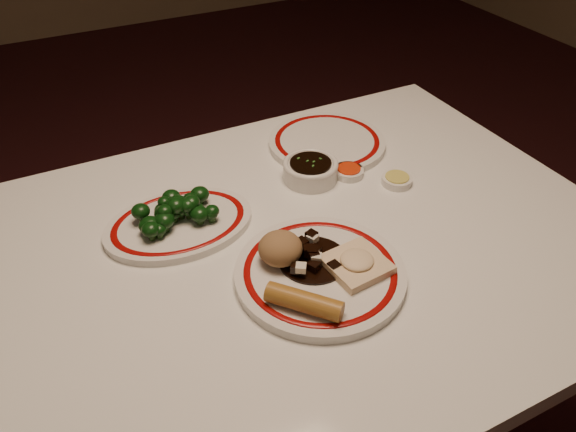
% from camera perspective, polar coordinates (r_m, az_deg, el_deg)
% --- Properties ---
extents(dining_table, '(1.20, 0.90, 0.75)m').
position_cam_1_polar(dining_table, '(1.10, 1.17, -6.11)').
color(dining_table, white).
rests_on(dining_table, ground).
extents(main_plate, '(0.35, 0.35, 0.02)m').
position_cam_1_polar(main_plate, '(0.96, 3.27, -5.82)').
color(main_plate, silver).
rests_on(main_plate, dining_table).
extents(rice_mound, '(0.08, 0.08, 0.05)m').
position_cam_1_polar(rice_mound, '(0.95, -0.78, -3.31)').
color(rice_mound, '#936C45').
rests_on(rice_mound, main_plate).
extents(spring_roll, '(0.11, 0.11, 0.03)m').
position_cam_1_polar(spring_roll, '(0.88, 1.64, -8.69)').
color(spring_roll, '#9F6C27').
rests_on(spring_roll, main_plate).
extents(fried_wonton, '(0.10, 0.10, 0.03)m').
position_cam_1_polar(fried_wonton, '(0.95, 6.99, -4.79)').
color(fried_wonton, beige).
rests_on(fried_wonton, main_plate).
extents(stirfry_heap, '(0.12, 0.12, 0.03)m').
position_cam_1_polar(stirfry_heap, '(0.96, 2.44, -4.13)').
color(stirfry_heap, black).
rests_on(stirfry_heap, main_plate).
extents(broccoli_plate, '(0.29, 0.25, 0.02)m').
position_cam_1_polar(broccoli_plate, '(1.08, -11.02, -0.76)').
color(broccoli_plate, silver).
rests_on(broccoli_plate, dining_table).
extents(broccoli_pile, '(0.15, 0.11, 0.05)m').
position_cam_1_polar(broccoli_pile, '(1.06, -11.32, 0.53)').
color(broccoli_pile, '#23471C').
rests_on(broccoli_pile, broccoli_plate).
extents(soy_bowl, '(0.11, 0.11, 0.04)m').
position_cam_1_polar(soy_bowl, '(1.19, 2.29, 4.58)').
color(soy_bowl, silver).
rests_on(soy_bowl, dining_table).
extents(sweet_sour_dish, '(0.06, 0.06, 0.02)m').
position_cam_1_polar(sweet_sour_dish, '(1.21, 6.18, 4.48)').
color(sweet_sour_dish, silver).
rests_on(sweet_sour_dish, dining_table).
extents(mustard_dish, '(0.06, 0.06, 0.02)m').
position_cam_1_polar(mustard_dish, '(1.20, 10.99, 3.60)').
color(mustard_dish, silver).
rests_on(mustard_dish, dining_table).
extents(far_plate, '(0.33, 0.33, 0.02)m').
position_cam_1_polar(far_plate, '(1.31, 3.97, 7.49)').
color(far_plate, silver).
rests_on(far_plate, dining_table).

